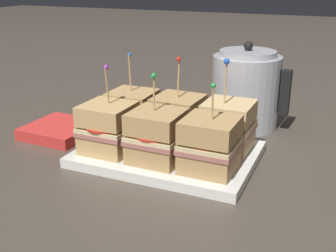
{
  "coord_description": "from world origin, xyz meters",
  "views": [
    {
      "loc": [
        0.29,
        -0.68,
        0.34
      ],
      "look_at": [
        0.0,
        0.0,
        0.07
      ],
      "focal_mm": 45.0,
      "sensor_mm": 36.0,
      "label": 1
    }
  ],
  "objects_px": {
    "sandwich_back_left": "(133,113)",
    "sandwich_back_right": "(228,126)",
    "sandwich_back_center": "(179,119)",
    "sandwich_front_center": "(156,136)",
    "napkin_stack": "(60,130)",
    "sandwich_front_left": "(108,128)",
    "kettle_steel": "(246,90)",
    "sandwich_front_right": "(210,145)",
    "serving_platter": "(168,154)"
  },
  "relations": [
    {
      "from": "sandwich_back_left",
      "to": "sandwich_back_right",
      "type": "bearing_deg",
      "value": 1.29
    },
    {
      "from": "sandwich_front_center",
      "to": "kettle_steel",
      "type": "xyz_separation_m",
      "value": [
        0.09,
        0.29,
        0.02
      ]
    },
    {
      "from": "sandwich_front_center",
      "to": "kettle_steel",
      "type": "relative_size",
      "value": 0.81
    },
    {
      "from": "sandwich_back_left",
      "to": "sandwich_back_center",
      "type": "xyz_separation_m",
      "value": [
        0.1,
        0.0,
        0.0
      ]
    },
    {
      "from": "sandwich_front_left",
      "to": "sandwich_back_right",
      "type": "xyz_separation_m",
      "value": [
        0.2,
        0.1,
        0.0
      ]
    },
    {
      "from": "sandwich_back_left",
      "to": "sandwich_front_center",
      "type": "bearing_deg",
      "value": -44.54
    },
    {
      "from": "sandwich_back_left",
      "to": "sandwich_back_right",
      "type": "distance_m",
      "value": 0.2
    },
    {
      "from": "kettle_steel",
      "to": "sandwich_back_right",
      "type": "bearing_deg",
      "value": -86.47
    },
    {
      "from": "sandwich_front_right",
      "to": "sandwich_back_left",
      "type": "bearing_deg",
      "value": 154.07
    },
    {
      "from": "sandwich_back_center",
      "to": "kettle_steel",
      "type": "bearing_deg",
      "value": 65.26
    },
    {
      "from": "napkin_stack",
      "to": "sandwich_front_right",
      "type": "bearing_deg",
      "value": -10.77
    },
    {
      "from": "kettle_steel",
      "to": "napkin_stack",
      "type": "xyz_separation_m",
      "value": [
        -0.35,
        -0.22,
        -0.07
      ]
    },
    {
      "from": "sandwich_back_center",
      "to": "kettle_steel",
      "type": "height_order",
      "value": "kettle_steel"
    },
    {
      "from": "sandwich_front_center",
      "to": "sandwich_back_center",
      "type": "bearing_deg",
      "value": 88.28
    },
    {
      "from": "sandwich_back_right",
      "to": "sandwich_front_right",
      "type": "bearing_deg",
      "value": -91.44
    },
    {
      "from": "sandwich_front_center",
      "to": "sandwich_back_right",
      "type": "bearing_deg",
      "value": 44.71
    },
    {
      "from": "serving_platter",
      "to": "sandwich_front_right",
      "type": "xyz_separation_m",
      "value": [
        0.1,
        -0.05,
        0.05
      ]
    },
    {
      "from": "serving_platter",
      "to": "sandwich_front_left",
      "type": "relative_size",
      "value": 2.0
    },
    {
      "from": "sandwich_front_right",
      "to": "napkin_stack",
      "type": "relative_size",
      "value": 1.09
    },
    {
      "from": "sandwich_back_left",
      "to": "napkin_stack",
      "type": "bearing_deg",
      "value": -170.67
    },
    {
      "from": "kettle_steel",
      "to": "sandwich_front_left",
      "type": "bearing_deg",
      "value": -123.55
    },
    {
      "from": "sandwich_back_right",
      "to": "napkin_stack",
      "type": "bearing_deg",
      "value": -175.05
    },
    {
      "from": "sandwich_front_center",
      "to": "sandwich_front_right",
      "type": "distance_m",
      "value": 0.1
    },
    {
      "from": "sandwich_back_center",
      "to": "napkin_stack",
      "type": "relative_size",
      "value": 1.21
    },
    {
      "from": "sandwich_front_left",
      "to": "sandwich_back_center",
      "type": "bearing_deg",
      "value": 43.31
    },
    {
      "from": "sandwich_back_left",
      "to": "sandwich_front_left",
      "type": "bearing_deg",
      "value": -90.87
    },
    {
      "from": "sandwich_front_right",
      "to": "sandwich_back_left",
      "type": "distance_m",
      "value": 0.22
    },
    {
      "from": "sandwich_front_left",
      "to": "sandwich_back_left",
      "type": "height_order",
      "value": "sandwich_back_left"
    },
    {
      "from": "napkin_stack",
      "to": "sandwich_back_center",
      "type": "bearing_deg",
      "value": 6.4
    },
    {
      "from": "sandwich_back_center",
      "to": "sandwich_front_right",
      "type": "bearing_deg",
      "value": -45.67
    },
    {
      "from": "sandwich_back_left",
      "to": "kettle_steel",
      "type": "height_order",
      "value": "kettle_steel"
    },
    {
      "from": "serving_platter",
      "to": "sandwich_front_right",
      "type": "height_order",
      "value": "sandwich_front_right"
    },
    {
      "from": "serving_platter",
      "to": "sandwich_front_center",
      "type": "distance_m",
      "value": 0.07
    },
    {
      "from": "sandwich_back_left",
      "to": "kettle_steel",
      "type": "xyz_separation_m",
      "value": [
        0.19,
        0.19,
        0.02
      ]
    },
    {
      "from": "sandwich_back_center",
      "to": "napkin_stack",
      "type": "height_order",
      "value": "sandwich_back_center"
    },
    {
      "from": "kettle_steel",
      "to": "sandwich_front_right",
      "type": "bearing_deg",
      "value": -88.2
    },
    {
      "from": "sandwich_front_center",
      "to": "kettle_steel",
      "type": "distance_m",
      "value": 0.3
    },
    {
      "from": "sandwich_front_right",
      "to": "sandwich_back_left",
      "type": "relative_size",
      "value": 0.9
    },
    {
      "from": "napkin_stack",
      "to": "kettle_steel",
      "type": "bearing_deg",
      "value": 31.85
    },
    {
      "from": "sandwich_back_center",
      "to": "kettle_steel",
      "type": "distance_m",
      "value": 0.21
    },
    {
      "from": "kettle_steel",
      "to": "sandwich_front_center",
      "type": "bearing_deg",
      "value": -107.37
    },
    {
      "from": "sandwich_back_right",
      "to": "serving_platter",
      "type": "bearing_deg",
      "value": -153.07
    },
    {
      "from": "sandwich_back_center",
      "to": "sandwich_back_right",
      "type": "bearing_deg",
      "value": 1.02
    },
    {
      "from": "sandwich_front_right",
      "to": "sandwich_back_center",
      "type": "relative_size",
      "value": 0.9
    },
    {
      "from": "sandwich_front_center",
      "to": "napkin_stack",
      "type": "relative_size",
      "value": 1.13
    },
    {
      "from": "sandwich_back_left",
      "to": "sandwich_back_center",
      "type": "bearing_deg",
      "value": 1.55
    },
    {
      "from": "sandwich_back_left",
      "to": "sandwich_back_center",
      "type": "relative_size",
      "value": 1.0
    },
    {
      "from": "sandwich_back_left",
      "to": "napkin_stack",
      "type": "distance_m",
      "value": 0.18
    },
    {
      "from": "sandwich_back_center",
      "to": "sandwich_front_center",
      "type": "bearing_deg",
      "value": -91.72
    },
    {
      "from": "sandwich_front_right",
      "to": "sandwich_back_center",
      "type": "bearing_deg",
      "value": 134.33
    }
  ]
}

